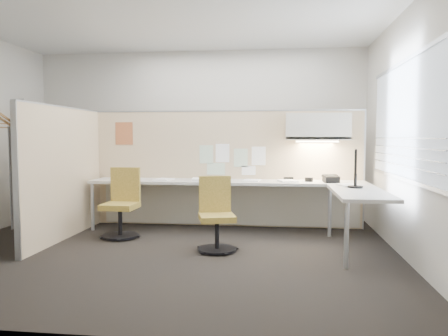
# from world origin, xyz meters

# --- Properties ---
(floor) EXTENTS (5.50, 4.50, 0.01)m
(floor) POSITION_xyz_m (0.00, 0.00, -0.01)
(floor) COLOR black
(floor) RESTS_ON ground
(ceiling) EXTENTS (5.50, 4.50, 0.01)m
(ceiling) POSITION_xyz_m (0.00, 0.00, 2.80)
(ceiling) COLOR white
(ceiling) RESTS_ON wall_back
(wall_back) EXTENTS (5.50, 0.02, 2.80)m
(wall_back) POSITION_xyz_m (0.00, 2.25, 1.40)
(wall_back) COLOR beige
(wall_back) RESTS_ON ground
(wall_front) EXTENTS (5.50, 0.02, 2.80)m
(wall_front) POSITION_xyz_m (0.00, -2.25, 1.40)
(wall_front) COLOR beige
(wall_front) RESTS_ON ground
(wall_right) EXTENTS (0.02, 4.50, 2.80)m
(wall_right) POSITION_xyz_m (2.75, 0.00, 1.40)
(wall_right) COLOR beige
(wall_right) RESTS_ON ground
(window_pane) EXTENTS (0.01, 2.80, 1.30)m
(window_pane) POSITION_xyz_m (2.73, 0.00, 1.55)
(window_pane) COLOR #929CAA
(window_pane) RESTS_ON wall_right
(partition_back) EXTENTS (4.10, 0.06, 1.75)m
(partition_back) POSITION_xyz_m (0.55, 1.60, 0.88)
(partition_back) COLOR beige
(partition_back) RESTS_ON floor
(partition_left) EXTENTS (0.06, 2.20, 1.75)m
(partition_left) POSITION_xyz_m (-1.50, 0.50, 0.88)
(partition_left) COLOR beige
(partition_left) RESTS_ON floor
(desk) EXTENTS (4.00, 2.07, 0.73)m
(desk) POSITION_xyz_m (0.93, 1.13, 0.60)
(desk) COLOR beige
(desk) RESTS_ON floor
(overhead_bin) EXTENTS (0.90, 0.36, 0.38)m
(overhead_bin) POSITION_xyz_m (1.90, 1.39, 1.51)
(overhead_bin) COLOR beige
(overhead_bin) RESTS_ON partition_back
(task_light_strip) EXTENTS (0.60, 0.06, 0.02)m
(task_light_strip) POSITION_xyz_m (1.90, 1.39, 1.30)
(task_light_strip) COLOR #FFEABF
(task_light_strip) RESTS_ON overhead_bin
(pinned_papers) EXTENTS (1.01, 0.00, 0.47)m
(pinned_papers) POSITION_xyz_m (0.63, 1.57, 1.03)
(pinned_papers) COLOR #8CBF8C
(pinned_papers) RESTS_ON partition_back
(poster) EXTENTS (0.28, 0.00, 0.35)m
(poster) POSITION_xyz_m (-1.05, 1.57, 1.42)
(poster) COLOR orange
(poster) RESTS_ON partition_back
(chair_left) EXTENTS (0.49, 0.49, 0.93)m
(chair_left) POSITION_xyz_m (-0.77, 0.66, 0.43)
(chair_left) COLOR black
(chair_left) RESTS_ON floor
(chair_right) EXTENTS (0.50, 0.52, 0.87)m
(chair_right) POSITION_xyz_m (0.61, 0.12, 0.41)
(chair_right) COLOR black
(chair_right) RESTS_ON floor
(monitor) EXTENTS (0.19, 0.45, 0.48)m
(monitor) POSITION_xyz_m (2.30, 0.54, 1.01)
(monitor) COLOR black
(monitor) RESTS_ON desk
(phone) EXTENTS (0.24, 0.23, 0.12)m
(phone) POSITION_xyz_m (2.07, 1.17, 0.78)
(phone) COLOR black
(phone) RESTS_ON desk
(stapler) EXTENTS (0.14, 0.06, 0.05)m
(stapler) POSITION_xyz_m (1.50, 1.40, 0.76)
(stapler) COLOR black
(stapler) RESTS_ON desk
(tape_dispenser) EXTENTS (0.12, 0.10, 0.06)m
(tape_dispenser) POSITION_xyz_m (1.78, 1.25, 0.76)
(tape_dispenser) COLOR black
(tape_dispenser) RESTS_ON desk
(coat_hook) EXTENTS (0.18, 0.48, 1.44)m
(coat_hook) POSITION_xyz_m (-1.58, -0.50, 1.41)
(coat_hook) COLOR silver
(coat_hook) RESTS_ON partition_left
(paper_stack_0) EXTENTS (0.26, 0.32, 0.04)m
(paper_stack_0) POSITION_xyz_m (-0.97, 1.28, 0.75)
(paper_stack_0) COLOR white
(paper_stack_0) RESTS_ON desk
(paper_stack_1) EXTENTS (0.28, 0.34, 0.02)m
(paper_stack_1) POSITION_xyz_m (-0.34, 1.26, 0.74)
(paper_stack_1) COLOR white
(paper_stack_1) RESTS_ON desk
(paper_stack_2) EXTENTS (0.27, 0.33, 0.04)m
(paper_stack_2) POSITION_xyz_m (0.23, 1.17, 0.75)
(paper_stack_2) COLOR white
(paper_stack_2) RESTS_ON desk
(paper_stack_3) EXTENTS (0.27, 0.33, 0.01)m
(paper_stack_3) POSITION_xyz_m (0.97, 1.30, 0.74)
(paper_stack_3) COLOR white
(paper_stack_3) RESTS_ON desk
(paper_stack_4) EXTENTS (0.31, 0.35, 0.02)m
(paper_stack_4) POSITION_xyz_m (1.48, 1.22, 0.74)
(paper_stack_4) COLOR white
(paper_stack_4) RESTS_ON desk
(paper_stack_5) EXTENTS (0.31, 0.36, 0.02)m
(paper_stack_5) POSITION_xyz_m (2.25, 0.74, 0.74)
(paper_stack_5) COLOR white
(paper_stack_5) RESTS_ON desk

